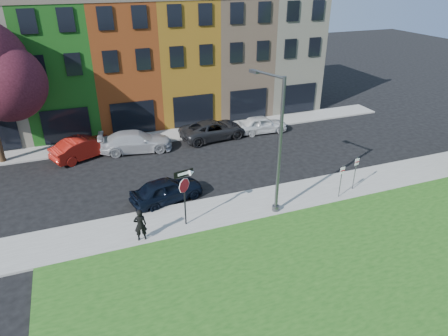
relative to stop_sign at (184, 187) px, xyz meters
name	(u,v)px	position (x,y,z in m)	size (l,w,h in m)	color
ground	(286,232)	(4.65, -2.38, -2.37)	(120.00, 120.00, 0.00)	black
sidewalk_near	(292,196)	(6.65, 0.62, -2.31)	(40.00, 3.00, 0.12)	gray
sidewalk_far	(162,136)	(1.65, 12.62, -2.31)	(40.00, 2.40, 0.12)	gray
rowhouse_block	(148,59)	(2.15, 18.80, 2.62)	(30.00, 10.12, 10.00)	beige
stop_sign	(184,187)	(0.00, 0.00, 0.00)	(1.04, 0.25, 3.17)	black
man	(140,225)	(-2.41, -0.48, -1.40)	(0.65, 0.45, 1.70)	black
sedan_near	(167,190)	(-0.30, 2.87, -1.65)	(4.49, 2.61, 1.44)	black
parked_car_red	(85,147)	(-4.32, 10.83, -1.60)	(4.97, 3.42, 1.55)	maroon
parked_car_silver	(136,141)	(-0.74, 10.63, -1.61)	(5.48, 2.82, 1.52)	#B0AFB4
parked_car_dark	(214,130)	(5.40, 10.89, -1.63)	(5.60, 3.07, 1.49)	black
parked_car_white	(262,124)	(9.54, 10.70, -1.67)	(4.23, 1.93, 1.41)	silver
street_lamp	(277,147)	(4.94, -0.27, 1.51)	(1.05, 2.50, 7.46)	#4C4F52
parking_sign_a	(341,178)	(9.15, -0.49, -0.98)	(0.32, 0.10, 2.02)	#4C4F52
parking_sign_b	(356,169)	(10.50, -0.01, -0.92)	(0.32, 0.11, 2.13)	#4C4F52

